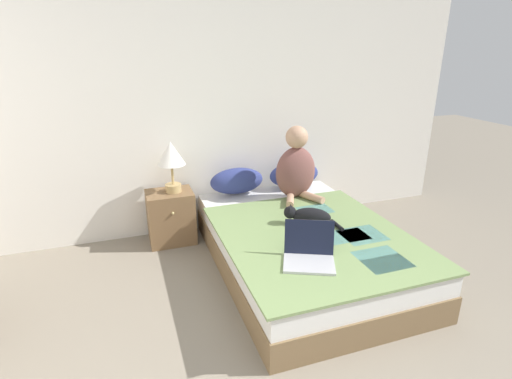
{
  "coord_description": "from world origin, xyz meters",
  "views": [
    {
      "loc": [
        -0.81,
        -0.62,
        1.86
      ],
      "look_at": [
        0.17,
        2.2,
        0.76
      ],
      "focal_mm": 28.0,
      "sensor_mm": 36.0,
      "label": 1
    }
  ],
  "objects_px": {
    "bed": "(303,247)",
    "pillow_near": "(237,181)",
    "cat_tabby": "(308,216)",
    "nightstand": "(171,217)",
    "person_sitting": "(296,168)",
    "pillow_far": "(294,174)",
    "table_lamp": "(171,157)",
    "laptop_open": "(309,254)"
  },
  "relations": [
    {
      "from": "bed",
      "to": "cat_tabby",
      "type": "distance_m",
      "value": 0.29
    },
    {
      "from": "pillow_near",
      "to": "cat_tabby",
      "type": "height_order",
      "value": "pillow_near"
    },
    {
      "from": "person_sitting",
      "to": "cat_tabby",
      "type": "xyz_separation_m",
      "value": [
        -0.16,
        -0.63,
        -0.23
      ]
    },
    {
      "from": "nightstand",
      "to": "person_sitting",
      "type": "bearing_deg",
      "value": -12.1
    },
    {
      "from": "bed",
      "to": "pillow_near",
      "type": "distance_m",
      "value": 1.03
    },
    {
      "from": "person_sitting",
      "to": "cat_tabby",
      "type": "bearing_deg",
      "value": -104.61
    },
    {
      "from": "cat_tabby",
      "to": "pillow_near",
      "type": "bearing_deg",
      "value": -38.6
    },
    {
      "from": "cat_tabby",
      "to": "person_sitting",
      "type": "bearing_deg",
      "value": -74.27
    },
    {
      "from": "bed",
      "to": "pillow_far",
      "type": "distance_m",
      "value": 1.03
    },
    {
      "from": "nightstand",
      "to": "cat_tabby",
      "type": "bearing_deg",
      "value": -40.54
    },
    {
      "from": "pillow_far",
      "to": "laptop_open",
      "type": "xyz_separation_m",
      "value": [
        -0.55,
        -1.47,
        -0.08
      ]
    },
    {
      "from": "bed",
      "to": "table_lamp",
      "type": "bearing_deg",
      "value": 137.36
    },
    {
      "from": "cat_tabby",
      "to": "nightstand",
      "type": "xyz_separation_m",
      "value": [
        -1.04,
        0.89,
        -0.23
      ]
    },
    {
      "from": "pillow_near",
      "to": "person_sitting",
      "type": "height_order",
      "value": "person_sitting"
    },
    {
      "from": "nightstand",
      "to": "table_lamp",
      "type": "distance_m",
      "value": 0.61
    },
    {
      "from": "pillow_near",
      "to": "pillow_far",
      "type": "bearing_deg",
      "value": 0.0
    },
    {
      "from": "pillow_near",
      "to": "table_lamp",
      "type": "height_order",
      "value": "table_lamp"
    },
    {
      "from": "pillow_near",
      "to": "laptop_open",
      "type": "height_order",
      "value": "pillow_near"
    },
    {
      "from": "pillow_far",
      "to": "nightstand",
      "type": "relative_size",
      "value": 1.06
    },
    {
      "from": "bed",
      "to": "pillow_near",
      "type": "relative_size",
      "value": 3.85
    },
    {
      "from": "person_sitting",
      "to": "nightstand",
      "type": "bearing_deg",
      "value": 167.9
    },
    {
      "from": "bed",
      "to": "person_sitting",
      "type": "distance_m",
      "value": 0.83
    },
    {
      "from": "laptop_open",
      "to": "pillow_near",
      "type": "bearing_deg",
      "value": 118.17
    },
    {
      "from": "pillow_near",
      "to": "nightstand",
      "type": "distance_m",
      "value": 0.74
    },
    {
      "from": "laptop_open",
      "to": "table_lamp",
      "type": "bearing_deg",
      "value": 141.64
    },
    {
      "from": "pillow_far",
      "to": "cat_tabby",
      "type": "height_order",
      "value": "pillow_far"
    },
    {
      "from": "bed",
      "to": "person_sitting",
      "type": "bearing_deg",
      "value": 72.28
    },
    {
      "from": "nightstand",
      "to": "table_lamp",
      "type": "xyz_separation_m",
      "value": [
        0.04,
        -0.0,
        0.6
      ]
    },
    {
      "from": "pillow_near",
      "to": "person_sitting",
      "type": "relative_size",
      "value": 0.77
    },
    {
      "from": "pillow_far",
      "to": "table_lamp",
      "type": "height_order",
      "value": "table_lamp"
    },
    {
      "from": "cat_tabby",
      "to": "nightstand",
      "type": "relative_size",
      "value": 0.8
    },
    {
      "from": "pillow_far",
      "to": "cat_tabby",
      "type": "xyz_separation_m",
      "value": [
        -0.28,
        -0.92,
        -0.05
      ]
    },
    {
      "from": "laptop_open",
      "to": "nightstand",
      "type": "distance_m",
      "value": 1.65
    },
    {
      "from": "pillow_near",
      "to": "pillow_far",
      "type": "xyz_separation_m",
      "value": [
        0.64,
        0.0,
        0.0
      ]
    },
    {
      "from": "pillow_near",
      "to": "cat_tabby",
      "type": "relative_size",
      "value": 1.33
    },
    {
      "from": "pillow_near",
      "to": "pillow_far",
      "type": "relative_size",
      "value": 1.0
    },
    {
      "from": "pillow_near",
      "to": "person_sitting",
      "type": "bearing_deg",
      "value": -29.1
    },
    {
      "from": "person_sitting",
      "to": "nightstand",
      "type": "xyz_separation_m",
      "value": [
        -1.2,
        0.26,
        -0.46
      ]
    },
    {
      "from": "bed",
      "to": "laptop_open",
      "type": "bearing_deg",
      "value": -112.43
    },
    {
      "from": "pillow_far",
      "to": "pillow_near",
      "type": "bearing_deg",
      "value": 180.0
    },
    {
      "from": "laptop_open",
      "to": "table_lamp",
      "type": "xyz_separation_m",
      "value": [
        -0.73,
        1.44,
        0.39
      ]
    },
    {
      "from": "pillow_far",
      "to": "cat_tabby",
      "type": "distance_m",
      "value": 0.96
    }
  ]
}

